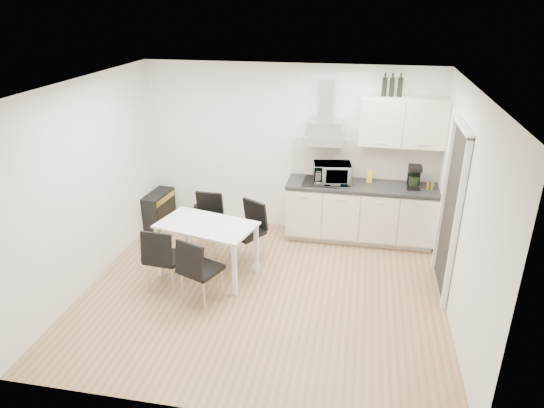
# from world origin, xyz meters

# --- Properties ---
(ground) EXTENTS (4.50, 4.50, 0.00)m
(ground) POSITION_xyz_m (0.00, 0.00, 0.00)
(ground) COLOR #A6815A
(ground) RESTS_ON ground
(wall_back) EXTENTS (4.50, 0.10, 2.60)m
(wall_back) POSITION_xyz_m (0.00, 2.00, 1.30)
(wall_back) COLOR white
(wall_back) RESTS_ON ground
(wall_front) EXTENTS (4.50, 0.10, 2.60)m
(wall_front) POSITION_xyz_m (0.00, -2.00, 1.30)
(wall_front) COLOR white
(wall_front) RESTS_ON ground
(wall_left) EXTENTS (0.10, 4.00, 2.60)m
(wall_left) POSITION_xyz_m (-2.25, 0.00, 1.30)
(wall_left) COLOR white
(wall_left) RESTS_ON ground
(wall_right) EXTENTS (0.10, 4.00, 2.60)m
(wall_right) POSITION_xyz_m (2.25, 0.00, 1.30)
(wall_right) COLOR white
(wall_right) RESTS_ON ground
(ceiling) EXTENTS (4.50, 4.50, 0.00)m
(ceiling) POSITION_xyz_m (0.00, 0.00, 2.60)
(ceiling) COLOR white
(ceiling) RESTS_ON wall_back
(doorway) EXTENTS (0.08, 1.04, 2.10)m
(doorway) POSITION_xyz_m (2.21, 0.55, 1.05)
(doorway) COLOR white
(doorway) RESTS_ON ground
(kitchenette) EXTENTS (2.22, 0.64, 2.52)m
(kitchenette) POSITION_xyz_m (1.19, 1.73, 0.83)
(kitchenette) COLOR beige
(kitchenette) RESTS_ON ground
(dining_table) EXTENTS (1.38, 0.98, 0.75)m
(dining_table) POSITION_xyz_m (-0.81, 0.30, 0.65)
(dining_table) COLOR white
(dining_table) RESTS_ON ground
(chair_far_left) EXTENTS (0.46, 0.52, 0.88)m
(chair_far_left) POSITION_xyz_m (-1.02, 0.88, 0.44)
(chair_far_left) COLOR black
(chair_far_left) RESTS_ON ground
(chair_far_right) EXTENTS (0.63, 0.65, 0.88)m
(chair_far_right) POSITION_xyz_m (-0.39, 0.72, 0.44)
(chair_far_right) COLOR black
(chair_far_right) RESTS_ON ground
(chair_near_left) EXTENTS (0.48, 0.53, 0.88)m
(chair_near_left) POSITION_xyz_m (-1.23, -0.14, 0.44)
(chair_near_left) COLOR black
(chair_near_left) RESTS_ON ground
(chair_near_right) EXTENTS (0.60, 0.63, 0.88)m
(chair_near_right) POSITION_xyz_m (-0.69, -0.33, 0.44)
(chair_near_right) COLOR black
(chair_near_right) RESTS_ON ground
(guitar_amp) EXTENTS (0.34, 0.68, 0.55)m
(guitar_amp) POSITION_xyz_m (-2.09, 1.65, 0.27)
(guitar_amp) COLOR black
(guitar_amp) RESTS_ON ground
(floor_speaker) EXTENTS (0.19, 0.18, 0.28)m
(floor_speaker) POSITION_xyz_m (-1.49, 1.90, 0.14)
(floor_speaker) COLOR black
(floor_speaker) RESTS_ON ground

